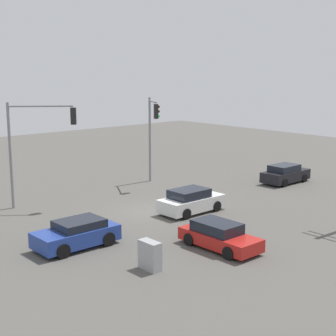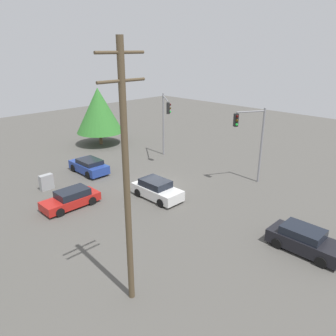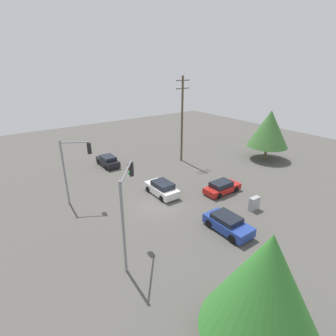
% 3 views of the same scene
% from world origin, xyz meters
% --- Properties ---
extents(ground_plane, '(80.00, 80.00, 0.00)m').
position_xyz_m(ground_plane, '(0.00, 0.00, 0.00)').
color(ground_plane, '#54514C').
extents(sedan_white, '(1.97, 4.20, 1.50)m').
position_xyz_m(sedan_white, '(1.81, 1.69, 0.72)').
color(sedan_white, silver).
rests_on(sedan_white, ground_plane).
extents(sedan_red, '(4.23, 1.86, 1.32)m').
position_xyz_m(sedan_red, '(7.32, -1.74, 0.63)').
color(sedan_red, red).
rests_on(sedan_red, ground_plane).
extents(sedan_blue, '(2.04, 4.16, 1.38)m').
position_xyz_m(sedan_blue, '(2.52, -6.89, 0.68)').
color(sedan_blue, '#233D93').
rests_on(sedan_blue, ground_plane).
extents(sedan_dark, '(1.91, 4.14, 1.44)m').
position_xyz_m(sedan_dark, '(0.66, 12.97, 0.69)').
color(sedan_dark, black).
rests_on(sedan_dark, ground_plane).
extents(traffic_signal_main, '(2.54, 1.55, 6.55)m').
position_xyz_m(traffic_signal_main, '(-5.92, 5.10, 4.40)').
color(traffic_signal_main, gray).
rests_on(traffic_signal_main, ground_plane).
extents(traffic_signal_cross, '(2.74, 3.46, 6.69)m').
position_xyz_m(traffic_signal_cross, '(-5.51, -4.77, 4.59)').
color(traffic_signal_cross, gray).
rests_on(traffic_signal_cross, ground_plane).
extents(utility_pole_tall, '(2.20, 0.28, 11.62)m').
position_xyz_m(utility_pole_tall, '(10.13, 8.80, 6.11)').
color(utility_pole_tall, brown).
rests_on(utility_pole_tall, ground_plane).
extents(electrical_cabinet, '(1.09, 0.50, 1.30)m').
position_xyz_m(electrical_cabinet, '(7.16, -6.04, 0.65)').
color(electrical_cabinet, '#9EA0A3').
rests_on(electrical_cabinet, ground_plane).
extents(tree_corner, '(5.67, 5.67, 7.08)m').
position_xyz_m(tree_corner, '(20.52, 2.09, 4.51)').
color(tree_corner, brown).
rests_on(tree_corner, ground_plane).
extents(tree_right, '(5.54, 5.54, 6.82)m').
position_xyz_m(tree_right, '(-3.91, -14.43, 4.17)').
color(tree_right, brown).
rests_on(tree_right, ground_plane).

